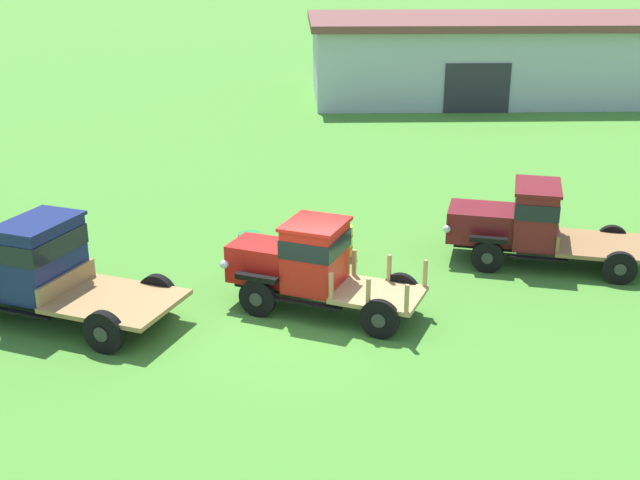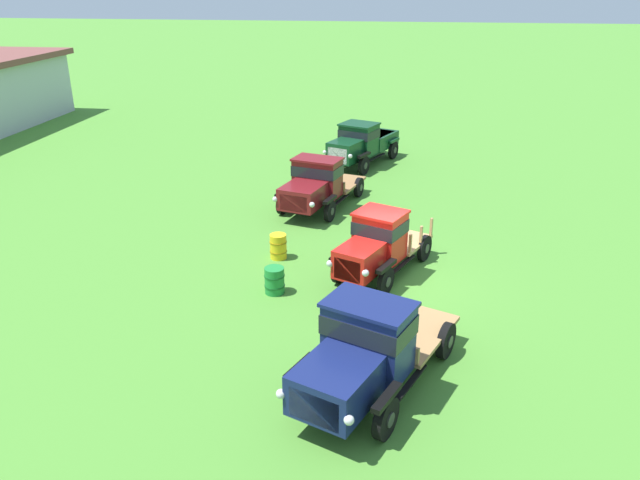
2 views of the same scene
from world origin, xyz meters
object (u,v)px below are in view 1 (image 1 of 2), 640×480
vintage_truck_second_in_line (36,266)px  vintage_truck_midrow_center (307,263)px  oil_drum_beside_row (342,241)px  oil_drum_near_fence (250,248)px  vintage_truck_far_side (527,222)px  farm_shed (520,56)px

vintage_truck_second_in_line → vintage_truck_midrow_center: (5.95, 0.09, -0.03)m
oil_drum_beside_row → oil_drum_near_fence: (-2.43, -0.39, -0.02)m
vintage_truck_far_side → oil_drum_beside_row: 4.79m
oil_drum_beside_row → oil_drum_near_fence: size_ratio=1.04×
oil_drum_beside_row → oil_drum_near_fence: bearing=-170.8°
vintage_truck_second_in_line → vintage_truck_far_side: bearing=13.7°
oil_drum_beside_row → oil_drum_near_fence: 2.46m
vintage_truck_midrow_center → vintage_truck_second_in_line: bearing=-179.1°
vintage_truck_far_side → oil_drum_near_fence: bearing=179.1°
vintage_truck_second_in_line → vintage_truck_far_side: 12.00m
oil_drum_near_fence → oil_drum_beside_row: bearing=9.2°
farm_shed → oil_drum_beside_row: farm_shed is taller
oil_drum_beside_row → vintage_truck_far_side: bearing=-6.2°
farm_shed → oil_drum_near_fence: 27.78m
vintage_truck_far_side → oil_drum_beside_row: (-4.72, 0.51, -0.65)m
farm_shed → oil_drum_near_fence: bearing=-119.0°
vintage_truck_second_in_line → oil_drum_beside_row: (6.93, 3.35, -0.73)m
vintage_truck_midrow_center → oil_drum_near_fence: vintage_truck_midrow_center is taller
farm_shed → vintage_truck_second_in_line: 32.61m
farm_shed → oil_drum_near_fence: farm_shed is taller
vintage_truck_second_in_line → oil_drum_near_fence: vintage_truck_second_in_line is taller
oil_drum_beside_row → oil_drum_near_fence: oil_drum_beside_row is taller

